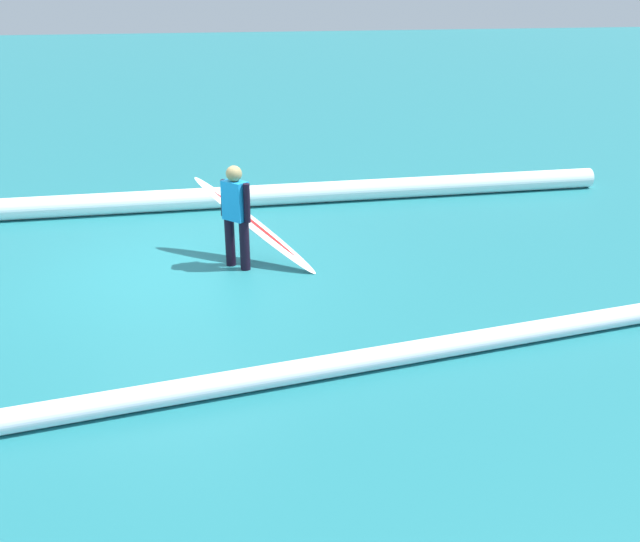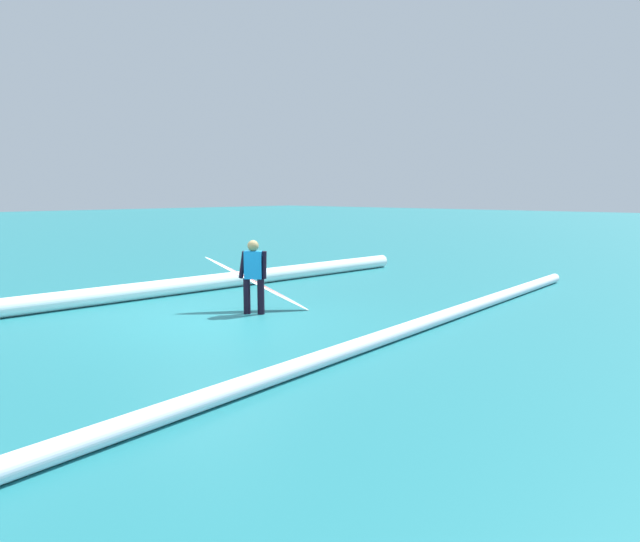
# 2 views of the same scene
# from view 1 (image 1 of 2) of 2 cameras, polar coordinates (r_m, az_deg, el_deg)

# --- Properties ---
(ground_plane) EXTENTS (139.66, 139.66, 0.00)m
(ground_plane) POSITION_cam_1_polar(r_m,az_deg,el_deg) (9.75, -12.37, 0.07)
(ground_plane) COLOR #1F6F76
(surfer) EXTENTS (0.37, 0.50, 1.47)m
(surfer) POSITION_cam_1_polar(r_m,az_deg,el_deg) (9.43, -7.10, 4.97)
(surfer) COLOR black
(surfer) RESTS_ON ground_plane
(surfboard) EXTENTS (1.65, 1.75, 1.14)m
(surfboard) POSITION_cam_1_polar(r_m,az_deg,el_deg) (9.76, -5.63, 3.95)
(surfboard) COLOR white
(surfboard) RESTS_ON ground_plane
(wave_crest_foreground) EXTENTS (21.62, 2.05, 0.38)m
(wave_crest_foreground) POSITION_cam_1_polar(r_m,az_deg,el_deg) (12.79, -24.04, 4.81)
(wave_crest_foreground) COLOR white
(wave_crest_foreground) RESTS_ON ground_plane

